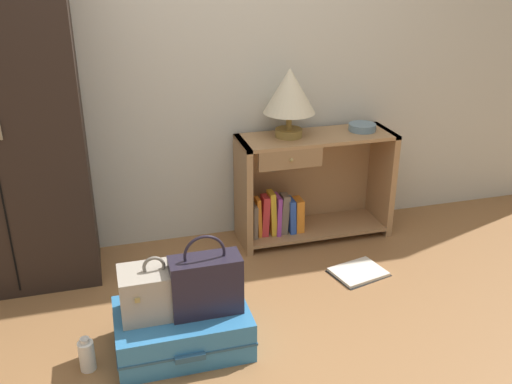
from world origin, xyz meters
The scene contains 10 objects.
ground_plane centered at (0.00, 0.00, 0.00)m, with size 9.00×9.00×0.00m, color olive.
back_wall centered at (0.00, 1.50, 1.30)m, with size 6.40×0.10×2.60m, color beige.
bookshelf centered at (0.71, 1.27, 0.35)m, with size 1.01×0.36×0.71m.
table_lamp centered at (0.58, 1.27, 0.99)m, with size 0.32×0.32×0.43m.
bowl centered at (1.08, 1.26, 0.73)m, with size 0.18×0.18×0.04m, color slate.
suitcase_large centered at (-0.27, 0.32, 0.10)m, with size 0.64×0.45×0.21m.
train_case centered at (-0.38, 0.34, 0.33)m, with size 0.34×0.22×0.30m.
handbag centered at (-0.15, 0.29, 0.36)m, with size 0.33×0.15×0.41m.
bottle centered at (-0.72, 0.28, 0.08)m, with size 0.07×0.07×0.17m.
open_book_on_floor centered at (0.85, 0.70, 0.01)m, with size 0.37×0.32×0.02m.
Camera 1 is at (-0.54, -1.96, 1.81)m, focal length 39.95 mm.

